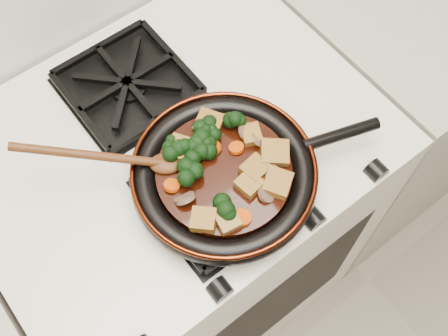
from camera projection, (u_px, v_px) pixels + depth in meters
stove at (186, 228)px, 1.43m from camera, size 0.76×0.60×0.90m
burner_grate_front at (217, 190)px, 0.97m from camera, size 0.23×0.23×0.03m
burner_grate_back at (128, 85)px, 1.07m from camera, size 0.23×0.23×0.03m
skillet at (225, 175)px, 0.95m from camera, size 0.43×0.32×0.05m
braising_sauce at (224, 174)px, 0.94m from camera, size 0.23×0.23×0.02m
tofu_cube_0 at (205, 140)px, 0.95m from camera, size 0.05×0.05×0.03m
tofu_cube_1 at (204, 220)px, 0.89m from camera, size 0.06×0.06×0.03m
tofu_cube_2 at (277, 183)px, 0.92m from camera, size 0.06×0.06×0.03m
tofu_cube_3 at (180, 149)px, 0.94m from camera, size 0.06×0.06×0.03m
tofu_cube_4 at (251, 135)px, 0.96m from camera, size 0.04×0.05×0.02m
tofu_cube_5 at (228, 221)px, 0.89m from camera, size 0.04×0.04×0.02m
tofu_cube_6 at (274, 153)px, 0.94m from camera, size 0.06×0.07×0.03m
tofu_cube_7 at (255, 169)px, 0.93m from camera, size 0.05×0.04×0.02m
tofu_cube_8 at (209, 125)px, 0.97m from camera, size 0.06×0.06×0.03m
tofu_cube_9 at (249, 184)px, 0.92m from camera, size 0.04×0.04×0.02m
broccoli_floret_0 at (211, 138)px, 0.95m from camera, size 0.08×0.09×0.06m
broccoli_floret_1 at (194, 151)px, 0.94m from camera, size 0.08×0.08×0.07m
broccoli_floret_2 at (223, 210)px, 0.89m from camera, size 0.09×0.09×0.07m
broccoli_floret_3 at (206, 131)px, 0.96m from camera, size 0.08×0.08×0.06m
broccoli_floret_4 at (205, 146)px, 0.94m from camera, size 0.07×0.08×0.06m
broccoli_floret_5 at (186, 174)px, 0.92m from camera, size 0.08×0.07×0.07m
broccoli_floret_6 at (234, 119)px, 0.97m from camera, size 0.09×0.09×0.07m
broccoli_floret_7 at (174, 148)px, 0.95m from camera, size 0.08×0.09×0.07m
carrot_coin_0 at (242, 217)px, 0.89m from camera, size 0.03×0.03×0.01m
carrot_coin_1 at (236, 148)px, 0.95m from camera, size 0.03×0.03×0.01m
carrot_coin_2 at (172, 186)px, 0.92m from camera, size 0.03×0.03×0.02m
carrot_coin_3 at (213, 148)px, 0.95m from camera, size 0.03×0.03×0.02m
carrot_coin_4 at (258, 173)px, 0.93m from camera, size 0.03×0.03×0.02m
carrot_coin_5 at (184, 161)px, 0.94m from camera, size 0.03×0.03×0.01m
mushroom_slice_0 at (259, 139)px, 0.96m from camera, size 0.03×0.03×0.03m
mushroom_slice_1 at (246, 131)px, 0.96m from camera, size 0.04×0.04×0.03m
mushroom_slice_2 at (273, 174)px, 0.92m from camera, size 0.04×0.04×0.03m
mushroom_slice_3 at (267, 193)px, 0.91m from camera, size 0.04×0.04×0.03m
mushroom_slice_4 at (185, 198)px, 0.90m from camera, size 0.04×0.03×0.03m
wooden_spoon at (122, 159)px, 0.92m from camera, size 0.14×0.11×0.25m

